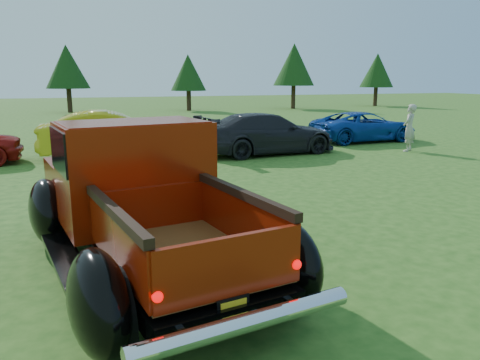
{
  "coord_description": "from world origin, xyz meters",
  "views": [
    {
      "loc": [
        -2.83,
        -7.08,
        2.56
      ],
      "look_at": [
        -0.24,
        0.2,
        0.87
      ],
      "focal_mm": 35.0,
      "sensor_mm": 36.0,
      "label": 1
    }
  ],
  "objects_px": {
    "tree_mid_right": "(188,73)",
    "show_car_yellow": "(111,134)",
    "tree_far_east": "(377,71)",
    "tree_east": "(294,65)",
    "pickup_truck": "(136,197)",
    "spectator": "(409,128)",
    "show_car_grey": "(267,133)",
    "show_car_blue": "(364,127)",
    "tree_mid_left": "(67,67)"
  },
  "relations": [
    {
      "from": "tree_mid_left",
      "to": "show_car_grey",
      "type": "distance_m",
      "value": 24.31
    },
    {
      "from": "tree_far_east",
      "to": "show_car_grey",
      "type": "bearing_deg",
      "value": -132.08
    },
    {
      "from": "tree_far_east",
      "to": "show_car_grey",
      "type": "distance_m",
      "value": 30.81
    },
    {
      "from": "tree_mid_left",
      "to": "pickup_truck",
      "type": "distance_m",
      "value": 31.79
    },
    {
      "from": "tree_mid_left",
      "to": "tree_mid_right",
      "type": "relative_size",
      "value": 1.14
    },
    {
      "from": "tree_mid_right",
      "to": "show_car_blue",
      "type": "height_order",
      "value": "tree_mid_right"
    },
    {
      "from": "tree_far_east",
      "to": "pickup_truck",
      "type": "distance_m",
      "value": 40.72
    },
    {
      "from": "tree_east",
      "to": "show_car_blue",
      "type": "height_order",
      "value": "tree_east"
    },
    {
      "from": "show_car_grey",
      "to": "spectator",
      "type": "height_order",
      "value": "spectator"
    },
    {
      "from": "tree_mid_left",
      "to": "spectator",
      "type": "bearing_deg",
      "value": -65.09
    },
    {
      "from": "pickup_truck",
      "to": "show_car_yellow",
      "type": "distance_m",
      "value": 9.53
    },
    {
      "from": "tree_east",
      "to": "pickup_truck",
      "type": "xyz_separation_m",
      "value": [
        -17.09,
        -30.18,
        -2.71
      ]
    },
    {
      "from": "tree_far_east",
      "to": "show_car_yellow",
      "type": "xyz_separation_m",
      "value": [
        -25.68,
        -21.66,
        -2.49
      ]
    },
    {
      "from": "tree_mid_left",
      "to": "show_car_yellow",
      "type": "height_order",
      "value": "tree_mid_left"
    },
    {
      "from": "show_car_yellow",
      "to": "spectator",
      "type": "height_order",
      "value": "spectator"
    },
    {
      "from": "tree_mid_right",
      "to": "pickup_truck",
      "type": "height_order",
      "value": "tree_mid_right"
    },
    {
      "from": "tree_east",
      "to": "show_car_yellow",
      "type": "distance_m",
      "value": 26.71
    },
    {
      "from": "show_car_grey",
      "to": "show_car_blue",
      "type": "distance_m",
      "value": 5.28
    },
    {
      "from": "tree_east",
      "to": "pickup_truck",
      "type": "height_order",
      "value": "tree_east"
    },
    {
      "from": "tree_east",
      "to": "show_car_grey",
      "type": "bearing_deg",
      "value": -117.98
    },
    {
      "from": "tree_mid_left",
      "to": "show_car_blue",
      "type": "relative_size",
      "value": 1.14
    },
    {
      "from": "spectator",
      "to": "show_car_blue",
      "type": "bearing_deg",
      "value": -127.92
    },
    {
      "from": "tree_east",
      "to": "tree_mid_left",
      "type": "bearing_deg",
      "value": 175.24
    },
    {
      "from": "tree_east",
      "to": "tree_far_east",
      "type": "height_order",
      "value": "tree_east"
    },
    {
      "from": "tree_east",
      "to": "pickup_truck",
      "type": "distance_m",
      "value": 34.79
    },
    {
      "from": "tree_mid_right",
      "to": "tree_far_east",
      "type": "height_order",
      "value": "tree_far_east"
    },
    {
      "from": "show_car_grey",
      "to": "show_car_blue",
      "type": "xyz_separation_m",
      "value": [
        5.01,
        1.67,
        -0.09
      ]
    },
    {
      "from": "show_car_blue",
      "to": "spectator",
      "type": "height_order",
      "value": "spectator"
    },
    {
      "from": "tree_mid_left",
      "to": "show_car_blue",
      "type": "bearing_deg",
      "value": -62.11
    },
    {
      "from": "tree_east",
      "to": "pickup_truck",
      "type": "bearing_deg",
      "value": -119.52
    },
    {
      "from": "tree_east",
      "to": "show_car_blue",
      "type": "bearing_deg",
      "value": -108.07
    },
    {
      "from": "tree_mid_right",
      "to": "pickup_truck",
      "type": "distance_m",
      "value": 31.79
    },
    {
      "from": "tree_east",
      "to": "spectator",
      "type": "relative_size",
      "value": 3.23
    },
    {
      "from": "tree_mid_right",
      "to": "show_car_blue",
      "type": "bearing_deg",
      "value": -83.25
    },
    {
      "from": "show_car_yellow",
      "to": "show_car_blue",
      "type": "xyz_separation_m",
      "value": [
        10.12,
        0.54,
        -0.15
      ]
    },
    {
      "from": "tree_mid_right",
      "to": "spectator",
      "type": "relative_size",
      "value": 2.64
    },
    {
      "from": "show_car_blue",
      "to": "tree_mid_left",
      "type": "bearing_deg",
      "value": 25.85
    },
    {
      "from": "tree_mid_left",
      "to": "pickup_truck",
      "type": "bearing_deg",
      "value": -88.35
    },
    {
      "from": "pickup_truck",
      "to": "show_car_yellow",
      "type": "height_order",
      "value": "pickup_truck"
    },
    {
      "from": "tree_mid_right",
      "to": "show_car_yellow",
      "type": "bearing_deg",
      "value": -109.95
    },
    {
      "from": "show_car_yellow",
      "to": "spectator",
      "type": "bearing_deg",
      "value": -101.26
    },
    {
      "from": "tree_mid_left",
      "to": "show_car_grey",
      "type": "bearing_deg",
      "value": -74.57
    },
    {
      "from": "tree_mid_right",
      "to": "tree_east",
      "type": "xyz_separation_m",
      "value": [
        9.0,
        -0.5,
        0.68
      ]
    },
    {
      "from": "pickup_truck",
      "to": "tree_far_east",
      "type": "bearing_deg",
      "value": 40.49
    },
    {
      "from": "tree_mid_right",
      "to": "show_car_grey",
      "type": "distance_m",
      "value": 22.55
    },
    {
      "from": "tree_far_east",
      "to": "pickup_truck",
      "type": "bearing_deg",
      "value": -129.92
    },
    {
      "from": "show_car_grey",
      "to": "pickup_truck",
      "type": "bearing_deg",
      "value": 141.67
    },
    {
      "from": "tree_far_east",
      "to": "tree_east",
      "type": "bearing_deg",
      "value": -173.66
    },
    {
      "from": "tree_mid_left",
      "to": "spectator",
      "type": "distance_m",
      "value": 27.12
    },
    {
      "from": "tree_mid_right",
      "to": "tree_east",
      "type": "distance_m",
      "value": 9.04
    }
  ]
}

